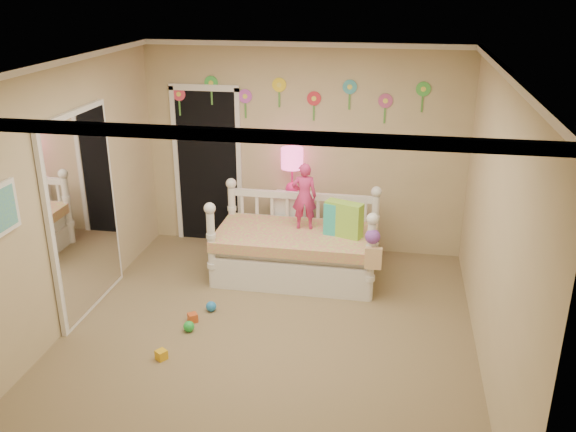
% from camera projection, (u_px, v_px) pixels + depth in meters
% --- Properties ---
extents(floor, '(4.00, 4.50, 0.01)m').
position_uv_depth(floor, '(267.00, 337.00, 6.01)').
color(floor, '#7F684C').
rests_on(floor, ground).
extents(ceiling, '(4.00, 4.50, 0.01)m').
position_uv_depth(ceiling, '(263.00, 67.00, 5.07)').
color(ceiling, white).
rests_on(ceiling, floor).
extents(back_wall, '(4.00, 0.01, 2.60)m').
position_uv_depth(back_wall, '(304.00, 149.00, 7.61)').
color(back_wall, tan).
rests_on(back_wall, floor).
extents(left_wall, '(0.01, 4.50, 2.60)m').
position_uv_depth(left_wall, '(62.00, 200.00, 5.87)').
color(left_wall, tan).
rests_on(left_wall, floor).
extents(right_wall, '(0.01, 4.50, 2.60)m').
position_uv_depth(right_wall, '(495.00, 228.00, 5.21)').
color(right_wall, tan).
rests_on(right_wall, floor).
extents(crown_molding, '(4.00, 4.50, 0.06)m').
position_uv_depth(crown_molding, '(263.00, 71.00, 5.08)').
color(crown_molding, white).
rests_on(crown_molding, ceiling).
extents(daybed, '(1.87, 1.01, 1.01)m').
position_uv_depth(daybed, '(296.00, 236.00, 7.07)').
color(daybed, white).
rests_on(daybed, floor).
extents(pillow_turquoise, '(0.39, 0.20, 0.37)m').
position_uv_depth(pillow_turquoise, '(341.00, 220.00, 6.89)').
color(pillow_turquoise, '#26BAC2').
rests_on(pillow_turquoise, daybed).
extents(pillow_lime, '(0.45, 0.29, 0.40)m').
position_uv_depth(pillow_lime, '(344.00, 219.00, 6.87)').
color(pillow_lime, '#94D541').
rests_on(pillow_lime, daybed).
extents(child, '(0.30, 0.22, 0.79)m').
position_uv_depth(child, '(304.00, 196.00, 7.01)').
color(child, '#D02F72').
rests_on(child, daybed).
extents(nightstand, '(0.46, 0.35, 0.76)m').
position_uv_depth(nightstand, '(292.00, 223.00, 7.79)').
color(nightstand, white).
rests_on(nightstand, floor).
extents(table_lamp, '(0.27, 0.27, 0.60)m').
position_uv_depth(table_lamp, '(292.00, 164.00, 7.51)').
color(table_lamp, '#EB1F78').
rests_on(table_lamp, nightstand).
extents(closet_doorway, '(0.90, 0.04, 2.07)m').
position_uv_depth(closet_doorway, '(207.00, 165.00, 7.89)').
color(closet_doorway, black).
rests_on(closet_doorway, back_wall).
extents(flower_decals, '(3.40, 0.02, 0.50)m').
position_uv_depth(flower_decals, '(297.00, 98.00, 7.38)').
color(flower_decals, '#B2668C').
rests_on(flower_decals, back_wall).
extents(mirror_closet, '(0.07, 1.30, 2.10)m').
position_uv_depth(mirror_closet, '(84.00, 214.00, 6.23)').
color(mirror_closet, white).
rests_on(mirror_closet, left_wall).
extents(wall_picture, '(0.05, 0.34, 0.42)m').
position_uv_depth(wall_picture, '(4.00, 208.00, 4.95)').
color(wall_picture, white).
rests_on(wall_picture, left_wall).
extents(hanging_bag, '(0.20, 0.16, 0.36)m').
position_uv_depth(hanging_bag, '(372.00, 250.00, 6.43)').
color(hanging_bag, beige).
rests_on(hanging_bag, daybed).
extents(toy_scatter, '(0.84, 1.32, 0.11)m').
position_uv_depth(toy_scatter, '(171.00, 332.00, 5.99)').
color(toy_scatter, '#996666').
rests_on(toy_scatter, floor).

